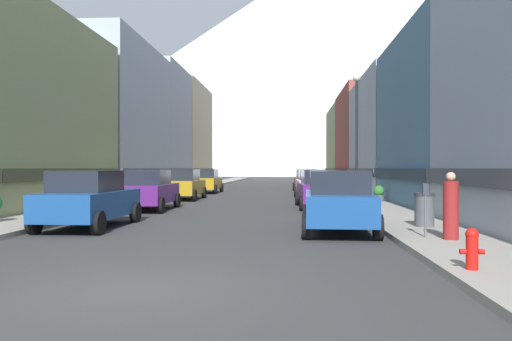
% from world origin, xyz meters
% --- Properties ---
extents(ground_plane, '(400.00, 400.00, 0.00)m').
position_xyz_m(ground_plane, '(0.00, 0.00, 0.00)').
color(ground_plane, '#353535').
extents(sidewalk_left, '(2.50, 100.00, 0.15)m').
position_xyz_m(sidewalk_left, '(-6.25, 35.00, 0.07)').
color(sidewalk_left, gray).
rests_on(sidewalk_left, ground).
extents(sidewalk_right, '(2.50, 100.00, 0.15)m').
position_xyz_m(sidewalk_right, '(6.25, 35.00, 0.07)').
color(sidewalk_right, gray).
rests_on(sidewalk_right, ground).
extents(storefront_left_1, '(6.48, 11.96, 8.83)m').
position_xyz_m(storefront_left_1, '(-10.59, 14.96, 4.26)').
color(storefront_left_1, '#8C9966').
rests_on(storefront_left_1, ground).
extents(storefront_left_2, '(6.97, 12.54, 10.70)m').
position_xyz_m(storefront_left_2, '(-10.84, 27.61, 5.18)').
color(storefront_left_2, '#99A5B2').
rests_on(storefront_left_2, ground).
extents(storefront_left_3, '(7.51, 9.30, 11.26)m').
position_xyz_m(storefront_left_3, '(-11.11, 38.55, 5.45)').
color(storefront_left_3, '#99A5B2').
rests_on(storefront_left_3, ground).
extents(storefront_left_4, '(6.56, 13.57, 11.47)m').
position_xyz_m(storefront_left_4, '(-10.63, 50.23, 5.56)').
color(storefront_left_4, beige).
rests_on(storefront_left_4, ground).
extents(storefront_right_1, '(8.37, 11.04, 8.20)m').
position_xyz_m(storefront_right_1, '(11.53, 16.65, 3.95)').
color(storefront_right_1, slate).
rests_on(storefront_right_1, ground).
extents(storefront_right_2, '(6.72, 13.23, 8.36)m').
position_xyz_m(storefront_right_2, '(10.71, 29.14, 4.03)').
color(storefront_right_2, '#99A5B2').
rests_on(storefront_right_2, ground).
extents(storefront_right_3, '(9.10, 12.69, 9.45)m').
position_xyz_m(storefront_right_3, '(11.90, 42.22, 4.56)').
color(storefront_right_3, brown).
rests_on(storefront_right_3, ground).
extents(storefront_right_4, '(7.42, 13.07, 9.28)m').
position_xyz_m(storefront_right_4, '(11.06, 55.44, 4.48)').
color(storefront_right_4, '#8C9966').
rests_on(storefront_right_4, ground).
extents(car_left_0, '(2.10, 4.42, 1.78)m').
position_xyz_m(car_left_0, '(-3.80, 7.64, 0.90)').
color(car_left_0, '#19478C').
rests_on(car_left_0, ground).
extents(car_left_1, '(2.14, 4.44, 1.78)m').
position_xyz_m(car_left_1, '(-3.80, 14.23, 0.90)').
color(car_left_1, '#591E72').
rests_on(car_left_1, ground).
extents(car_left_2, '(2.07, 4.40, 1.78)m').
position_xyz_m(car_left_2, '(-3.80, 21.66, 0.90)').
color(car_left_2, '#B28419').
rests_on(car_left_2, ground).
extents(car_left_3, '(2.09, 4.41, 1.78)m').
position_xyz_m(car_left_3, '(-3.80, 29.67, 0.90)').
color(car_left_3, '#B28419').
rests_on(car_left_3, ground).
extents(car_right_0, '(2.20, 4.46, 1.78)m').
position_xyz_m(car_right_0, '(3.80, 7.12, 0.90)').
color(car_right_0, '#19478C').
rests_on(car_right_0, ground).
extents(car_right_1, '(2.23, 4.48, 1.78)m').
position_xyz_m(car_right_1, '(3.80, 15.94, 0.90)').
color(car_right_1, '#591E72').
rests_on(car_right_1, ground).
extents(car_right_2, '(2.21, 4.47, 1.78)m').
position_xyz_m(car_right_2, '(3.80, 23.02, 0.90)').
color(car_right_2, silver).
rests_on(car_right_2, ground).
extents(car_right_3, '(2.23, 4.47, 1.78)m').
position_xyz_m(car_right_3, '(3.80, 32.43, 0.90)').
color(car_right_3, '#9E1111').
rests_on(car_right_3, ground).
extents(fire_hydrant_near, '(0.40, 0.22, 0.70)m').
position_xyz_m(fire_hydrant_near, '(5.45, 1.11, 0.53)').
color(fire_hydrant_near, red).
rests_on(fire_hydrant_near, sidewalk_right).
extents(parking_meter_near, '(0.14, 0.10, 1.33)m').
position_xyz_m(parking_meter_near, '(5.75, 5.12, 1.01)').
color(parking_meter_near, '#595960').
rests_on(parking_meter_near, sidewalk_right).
extents(trash_bin_right, '(0.59, 0.59, 0.98)m').
position_xyz_m(trash_bin_right, '(6.35, 7.48, 0.64)').
color(trash_bin_right, '#4C5156').
rests_on(trash_bin_right, sidewalk_right).
extents(potted_plant_0, '(0.55, 0.55, 0.82)m').
position_xyz_m(potted_plant_0, '(7.00, 18.66, 0.55)').
color(potted_plant_0, '#4C4C51').
rests_on(potted_plant_0, sidewalk_right).
extents(pedestrian_0, '(0.36, 0.36, 1.62)m').
position_xyz_m(pedestrian_0, '(6.25, 4.76, 0.89)').
color(pedestrian_0, maroon).
rests_on(pedestrian_0, sidewalk_right).
extents(streetlamp_right, '(0.36, 0.36, 5.86)m').
position_xyz_m(streetlamp_right, '(5.35, 14.73, 3.99)').
color(streetlamp_right, black).
rests_on(streetlamp_right, sidewalk_right).
extents(mountain_backdrop, '(325.40, 325.40, 120.74)m').
position_xyz_m(mountain_backdrop, '(29.84, 260.00, 60.37)').
color(mountain_backdrop, silver).
rests_on(mountain_backdrop, ground).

